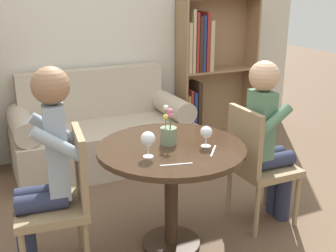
{
  "coord_description": "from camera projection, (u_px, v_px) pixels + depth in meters",
  "views": [
    {
      "loc": [
        -1.1,
        -2.26,
        1.69
      ],
      "look_at": [
        0.0,
        0.05,
        0.85
      ],
      "focal_mm": 45.0,
      "sensor_mm": 36.0,
      "label": 1
    }
  ],
  "objects": [
    {
      "name": "chair_left",
      "position": [
        63.0,
        196.0,
        2.54
      ],
      "size": [
        0.47,
        0.47,
        0.9
      ],
      "rotation": [
        0.0,
        0.0,
        -1.7
      ],
      "color": "#937A56",
      "rests_on": "ground_plane"
    },
    {
      "name": "flower_vase",
      "position": [
        169.0,
        133.0,
        2.7
      ],
      "size": [
        0.11,
        0.11,
        0.26
      ],
      "color": "gray",
      "rests_on": "round_table"
    },
    {
      "name": "chair_right",
      "position": [
        257.0,
        161.0,
        3.05
      ],
      "size": [
        0.42,
        0.42,
        0.9
      ],
      "rotation": [
        0.0,
        0.0,
        1.56
      ],
      "color": "#937A56",
      "rests_on": "ground_plane"
    },
    {
      "name": "knife_left_setting",
      "position": [
        176.0,
        164.0,
        2.4
      ],
      "size": [
        0.19,
        0.05,
        0.0
      ],
      "color": "silver",
      "rests_on": "round_table"
    },
    {
      "name": "couch",
      "position": [
        102.0,
        134.0,
        4.17
      ],
      "size": [
        1.7,
        0.8,
        0.92
      ],
      "color": "#B7A893",
      "rests_on": "ground_plane"
    },
    {
      "name": "bookshelf_right",
      "position": [
        206.0,
        69.0,
        4.79
      ],
      "size": [
        0.94,
        0.28,
        1.59
      ],
      "color": "#93704C",
      "rests_on": "ground_plane"
    },
    {
      "name": "person_left",
      "position": [
        45.0,
        167.0,
        2.46
      ],
      "size": [
        0.44,
        0.37,
        1.29
      ],
      "rotation": [
        0.0,
        0.0,
        -1.7
      ],
      "color": "#282D47",
      "rests_on": "ground_plane"
    },
    {
      "name": "back_wall",
      "position": [
        84.0,
        24.0,
        4.2
      ],
      "size": [
        5.2,
        0.05,
        2.7
      ],
      "color": "beige",
      "rests_on": "ground_plane"
    },
    {
      "name": "fork_left_setting",
      "position": [
        213.0,
        151.0,
        2.61
      ],
      "size": [
        0.13,
        0.15,
        0.0
      ],
      "color": "silver",
      "rests_on": "round_table"
    },
    {
      "name": "round_table",
      "position": [
        171.0,
        166.0,
        2.73
      ],
      "size": [
        0.96,
        0.96,
        0.73
      ],
      "color": "#382619",
      "rests_on": "ground_plane"
    },
    {
      "name": "wine_glass_right",
      "position": [
        206.0,
        133.0,
        2.65
      ],
      "size": [
        0.08,
        0.08,
        0.14
      ],
      "color": "white",
      "rests_on": "round_table"
    },
    {
      "name": "person_right",
      "position": [
        268.0,
        138.0,
        3.03
      ],
      "size": [
        0.42,
        0.34,
        1.23
      ],
      "rotation": [
        0.0,
        0.0,
        1.56
      ],
      "color": "#282D47",
      "rests_on": "ground_plane"
    },
    {
      "name": "ground_plane",
      "position": [
        171.0,
        245.0,
        2.91
      ],
      "size": [
        16.0,
        16.0,
        0.0
      ],
      "primitive_type": "plane",
      "color": "brown"
    },
    {
      "name": "wine_glass_left",
      "position": [
        148.0,
        140.0,
        2.48
      ],
      "size": [
        0.09,
        0.09,
        0.16
      ],
      "color": "white",
      "rests_on": "round_table"
    }
  ]
}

